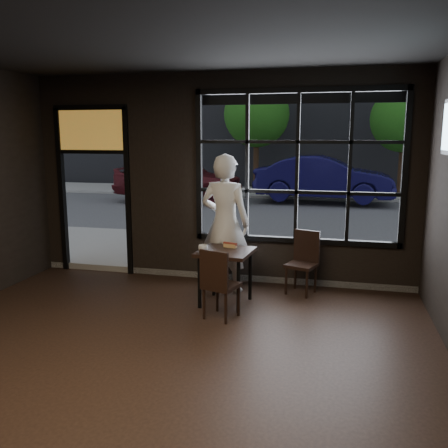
% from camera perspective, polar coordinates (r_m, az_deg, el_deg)
% --- Properties ---
extents(floor, '(6.00, 7.00, 0.02)m').
position_cam_1_polar(floor, '(4.58, -11.98, -19.34)').
color(floor, black).
rests_on(floor, ground).
extents(ceiling, '(6.00, 7.00, 0.02)m').
position_cam_1_polar(ceiling, '(4.09, -13.85, 23.79)').
color(ceiling, black).
rests_on(ceiling, ground).
extents(window_frame, '(3.06, 0.12, 2.28)m').
position_cam_1_polar(window_frame, '(7.10, 8.79, 6.77)').
color(window_frame, black).
rests_on(window_frame, ground).
extents(stained_transom, '(1.20, 0.06, 0.70)m').
position_cam_1_polar(stained_transom, '(8.05, -15.65, 10.86)').
color(stained_transom, orange).
rests_on(stained_transom, ground).
extents(street_asphalt, '(60.00, 41.00, 0.04)m').
position_cam_1_polar(street_asphalt, '(27.71, 9.67, 5.69)').
color(street_asphalt, '#545456').
rests_on(street_asphalt, ground).
extents(building_across, '(28.00, 12.00, 15.00)m').
position_cam_1_polar(building_across, '(27.14, 10.04, 21.54)').
color(building_across, '#5B5956').
rests_on(building_across, ground).
extents(cafe_table, '(0.76, 0.76, 0.75)m').
position_cam_1_polar(cafe_table, '(6.45, 0.18, -6.39)').
color(cafe_table, black).
rests_on(cafe_table, floor).
extents(chair_near, '(0.49, 0.49, 0.90)m').
position_cam_1_polar(chair_near, '(5.94, -0.31, -7.13)').
color(chair_near, black).
rests_on(chair_near, floor).
extents(chair_window, '(0.50, 0.50, 0.91)m').
position_cam_1_polar(chair_window, '(6.92, 9.29, -4.66)').
color(chair_window, black).
rests_on(chair_window, floor).
extents(man, '(0.79, 0.58, 2.01)m').
position_cam_1_polar(man, '(6.87, 0.13, 0.08)').
color(man, silver).
rests_on(man, floor).
extents(hotdog, '(0.21, 0.13, 0.06)m').
position_cam_1_polar(hotdog, '(6.50, 0.75, -2.58)').
color(hotdog, tan).
rests_on(hotdog, cafe_table).
extents(cup, '(0.15, 0.15, 0.10)m').
position_cam_1_polar(cup, '(6.25, -2.54, -2.95)').
color(cup, silver).
rests_on(cup, cafe_table).
extents(navy_car, '(4.63, 1.78, 1.50)m').
position_cam_1_polar(navy_car, '(16.29, 11.91, 5.38)').
color(navy_car, '#0D0B37').
rests_on(navy_car, street_asphalt).
extents(maroon_car, '(4.44, 1.91, 1.49)m').
position_cam_1_polar(maroon_car, '(16.41, -5.48, 5.58)').
color(maroon_car, '#501419').
rests_on(maroon_car, street_asphalt).
extents(tree_left, '(2.56, 2.56, 4.36)m').
position_cam_1_polar(tree_left, '(19.00, 3.95, 12.99)').
color(tree_left, '#332114').
rests_on(tree_left, street_asphalt).
extents(tree_right, '(2.36, 2.36, 4.03)m').
position_cam_1_polar(tree_right, '(18.39, 20.85, 11.69)').
color(tree_right, '#332114').
rests_on(tree_right, street_asphalt).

